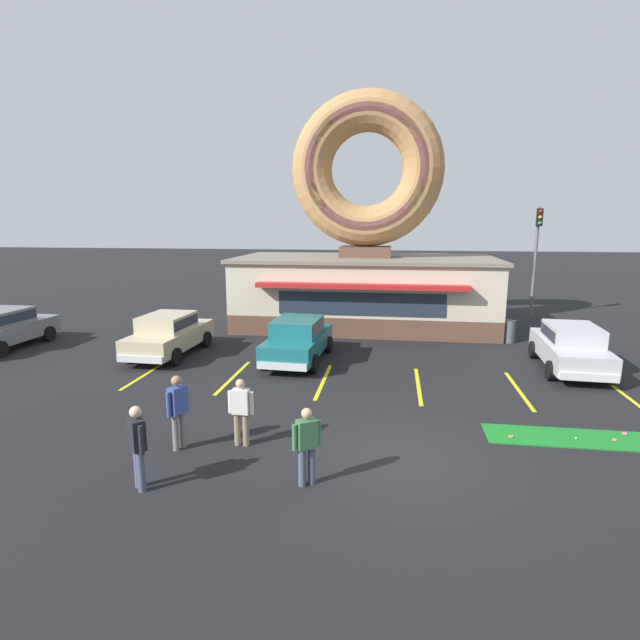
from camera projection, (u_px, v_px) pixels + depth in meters
The scene contains 23 objects.
ground_plane at pixel (400, 458), 10.82m from camera, with size 160.00×160.00×0.00m, color black.
donut_shop_building at pixel (366, 249), 23.85m from camera, with size 12.30×6.75×10.96m.
putting_mat at pixel (590, 439), 11.71m from camera, with size 4.77×1.13×0.03m, color #197523.
mini_donut_near_left at pixel (511, 436), 11.77m from camera, with size 0.13×0.13×0.04m, color #A5724C.
mini_donut_near_right at pixel (625, 434), 11.93m from camera, with size 0.13×0.13×0.04m, color #D8667F.
mini_donut_mid_right at pixel (615, 440), 11.59m from camera, with size 0.13×0.13×0.04m, color #A5724C.
golf_ball at pixel (576, 438), 11.67m from camera, with size 0.04×0.04×0.04m, color white.
car_silver at pixel (570, 346), 17.03m from camera, with size 2.18×4.65×1.60m.
car_teal at pixel (298, 338), 18.17m from camera, with size 2.16×4.64×1.60m.
car_champagne at pixel (169, 333), 19.00m from camera, with size 2.09×4.61×1.60m.
car_grey at pixel (4, 327), 20.00m from camera, with size 1.99×4.56×1.60m.
pedestrian_blue_sweater_man at pixel (241, 409), 11.27m from camera, with size 0.60×0.25×1.57m.
pedestrian_hooded_kid at pixel (138, 444), 9.38m from camera, with size 0.45×0.45×1.67m.
pedestrian_leather_jacket_man at pixel (178, 409), 11.08m from camera, with size 0.38×0.55×1.71m.
pedestrian_clipboard_woman at pixel (307, 443), 9.56m from camera, with size 0.52×0.41×1.57m.
trash_bin at pixel (509, 331), 21.08m from camera, with size 0.57×0.57×0.97m.
traffic_light_pole at pixel (537, 247), 26.19m from camera, with size 0.28×0.47×5.80m.
parking_stripe_far_left at pixel (148, 373), 16.86m from camera, with size 0.12×3.60×0.01m, color yellow.
parking_stripe_left at pixel (233, 377), 16.44m from camera, with size 0.12×3.60×0.01m, color yellow.
parking_stripe_mid_left at pixel (323, 381), 16.01m from camera, with size 0.12×3.60×0.01m, color yellow.
parking_stripe_centre at pixel (418, 385), 15.58m from camera, with size 0.12×3.60×0.01m, color yellow.
parking_stripe_mid_right at pixel (519, 390), 15.15m from camera, with size 0.12×3.60×0.01m, color yellow.
parking_stripe_right at pixel (625, 395), 14.73m from camera, with size 0.12×3.60×0.01m, color yellow.
Camera 1 is at (-0.26, -10.18, 5.04)m, focal length 28.00 mm.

